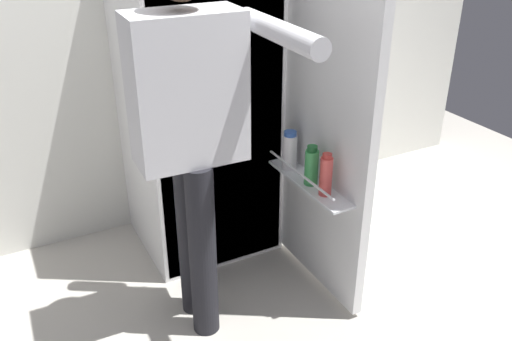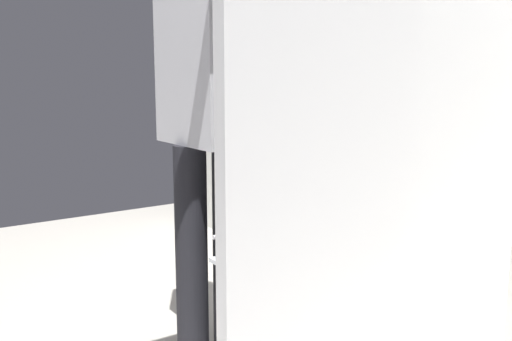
# 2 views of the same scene
# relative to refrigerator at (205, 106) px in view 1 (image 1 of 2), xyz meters

# --- Properties ---
(ground_plane) EXTENTS (5.64, 5.64, 0.00)m
(ground_plane) POSITION_rel_refrigerator_xyz_m (-0.02, -0.53, -0.82)
(ground_plane) COLOR #B7B2A8
(refrigerator) EXTENTS (0.74, 1.32, 1.65)m
(refrigerator) POSITION_rel_refrigerator_xyz_m (0.00, 0.00, 0.00)
(refrigerator) COLOR white
(refrigerator) RESTS_ON ground_plane
(person) EXTENTS (0.54, 0.77, 1.68)m
(person) POSITION_rel_refrigerator_xyz_m (-0.30, -0.59, 0.19)
(person) COLOR black
(person) RESTS_ON ground_plane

